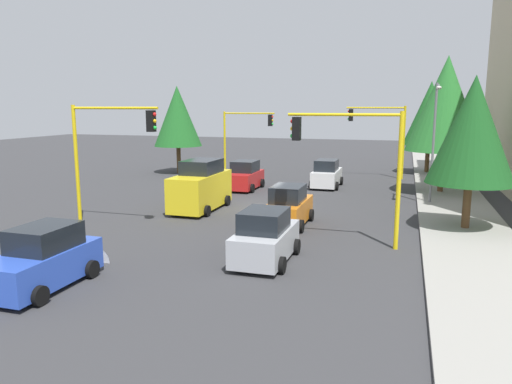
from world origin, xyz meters
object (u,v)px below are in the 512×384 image
(traffic_signal_far_right, at_px, (245,129))
(street_lamp_curbside, at_px, (435,130))
(traffic_signal_near_left, at_px, (353,151))
(tree_opposite_side, at_px, (178,116))
(car_silver, at_px, (265,238))
(delivery_van_yellow, at_px, (201,187))
(car_orange, at_px, (289,207))
(car_red, at_px, (245,176))
(traffic_signal_near_right, at_px, (107,141))
(car_white, at_px, (327,175))
(tree_roadside_far, at_px, (430,113))
(tree_roadside_mid, at_px, (446,104))
(car_blue, at_px, (43,260))
(traffic_signal_far_left, at_px, (381,127))
(tree_roadside_near, at_px, (472,130))

(traffic_signal_far_right, xyz_separation_m, street_lamp_curbside, (10.39, 14.83, 0.61))
(traffic_signal_near_left, distance_m, tree_opposite_side, 24.55)
(traffic_signal_near_left, relative_size, car_silver, 1.46)
(street_lamp_curbside, height_order, delivery_van_yellow, street_lamp_curbside)
(car_orange, bearing_deg, car_red, -149.87)
(traffic_signal_near_right, height_order, car_silver, traffic_signal_near_right)
(car_white, bearing_deg, tree_opposite_side, -105.14)
(tree_roadside_far, bearing_deg, tree_roadside_mid, 2.86)
(traffic_signal_near_right, bearing_deg, tree_roadside_far, 147.64)
(tree_opposite_side, height_order, car_blue, tree_opposite_side)
(traffic_signal_near_left, relative_size, car_red, 1.45)
(traffic_signal_far_left, bearing_deg, traffic_signal_near_right, -29.72)
(traffic_signal_near_right, bearing_deg, tree_roadside_mid, 131.71)
(car_orange, xyz_separation_m, car_red, (-9.21, -5.35, 0.00))
(street_lamp_curbside, bearing_deg, tree_roadside_near, 13.05)
(tree_roadside_far, bearing_deg, car_white, -36.39)
(tree_roadside_far, bearing_deg, car_silver, -13.68)
(traffic_signal_near_left, distance_m, tree_roadside_far, 24.33)
(traffic_signal_near_right, relative_size, car_white, 1.45)
(traffic_signal_far_left, xyz_separation_m, car_white, (5.63, -3.30, -3.16))
(tree_roadside_far, xyz_separation_m, car_orange, (21.47, -7.04, -4.21))
(traffic_signal_near_left, height_order, traffic_signal_far_left, traffic_signal_far_left)
(traffic_signal_far_left, bearing_deg, car_white, -30.39)
(traffic_signal_far_right, height_order, car_silver, traffic_signal_far_right)
(tree_roadside_far, height_order, car_white, tree_roadside_far)
(tree_roadside_mid, distance_m, car_silver, 19.12)
(traffic_signal_far_right, distance_m, tree_roadside_mid, 16.87)
(car_orange, relative_size, car_blue, 1.00)
(street_lamp_curbside, distance_m, car_white, 8.99)
(car_orange, bearing_deg, tree_opposite_side, -138.97)
(street_lamp_curbside, xyz_separation_m, tree_roadside_near, (5.61, 1.30, 0.27))
(traffic_signal_far_left, distance_m, tree_opposite_side, 16.84)
(delivery_van_yellow, relative_size, car_orange, 1.23)
(car_blue, bearing_deg, traffic_signal_far_left, 162.41)
(traffic_signal_far_left, relative_size, street_lamp_curbside, 0.82)
(tree_roadside_mid, xyz_separation_m, car_blue, (21.63, -13.05, -4.94))
(street_lamp_curbside, height_order, tree_opposite_side, tree_opposite_side)
(traffic_signal_far_right, distance_m, tree_roadside_near, 22.74)
(traffic_signal_far_right, height_order, street_lamp_curbside, street_lamp_curbside)
(street_lamp_curbside, xyz_separation_m, car_blue, (17.24, -12.25, -3.45))
(car_white, bearing_deg, delivery_van_yellow, -29.26)
(traffic_signal_far_left, bearing_deg, car_blue, -17.59)
(tree_roadside_mid, distance_m, car_blue, 25.74)
(car_orange, bearing_deg, traffic_signal_far_right, -155.15)
(tree_roadside_far, distance_m, car_white, 12.68)
(car_silver, bearing_deg, traffic_signal_far_right, -159.66)
(traffic_signal_near_right, distance_m, traffic_signal_far_left, 23.03)
(tree_roadside_mid, bearing_deg, tree_opposite_side, -100.78)
(tree_roadside_mid, xyz_separation_m, delivery_van_yellow, (9.36, -13.05, -4.56))
(car_blue, distance_m, car_white, 22.67)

